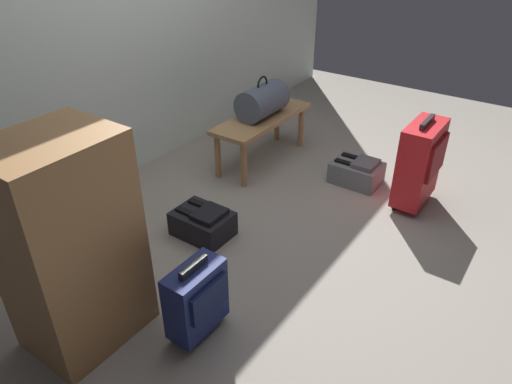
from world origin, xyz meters
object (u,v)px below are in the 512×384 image
object	(u,v)px
duffel_bag_slate	(262,101)
backpack_grey	(357,172)
backpack_dark	(203,223)
cell_phone	(279,102)
bench	(262,123)
suitcase_upright_red	(420,162)
side_cabinet	(70,246)
suitcase_small_navy	(197,298)

from	to	relation	value
duffel_bag_slate	backpack_grey	bearing A→B (deg)	-81.73
backpack_dark	cell_phone	bearing A→B (deg)	12.98
duffel_bag_slate	cell_phone	xyz separation A→B (m)	(0.34, 0.05, -0.13)
cell_phone	backpack_dark	bearing A→B (deg)	-167.02
bench	backpack_grey	size ratio (longest dim) A/B	2.63
bench	cell_phone	distance (m)	0.35
duffel_bag_slate	backpack_dark	xyz separation A→B (m)	(-1.12, -0.29, -0.45)
suitcase_upright_red	side_cabinet	xyz separation A→B (m)	(-2.17, 0.97, 0.20)
cell_phone	backpack_dark	world-z (taller)	cell_phone
bench	backpack_dark	bearing A→B (deg)	-165.58
side_cabinet	duffel_bag_slate	bearing A→B (deg)	9.39
bench	suitcase_upright_red	world-z (taller)	suitcase_upright_red
cell_phone	side_cabinet	distance (m)	2.47
duffel_bag_slate	side_cabinet	distance (m)	2.13
duffel_bag_slate	bench	bearing A→B (deg)	-180.00
bench	duffel_bag_slate	bearing A→B (deg)	0.00
duffel_bag_slate	side_cabinet	world-z (taller)	side_cabinet
bench	side_cabinet	world-z (taller)	side_cabinet
duffel_bag_slate	backpack_grey	world-z (taller)	duffel_bag_slate
suitcase_upright_red	backpack_grey	distance (m)	0.54
suitcase_small_navy	suitcase_upright_red	bearing A→B (deg)	-14.59
suitcase_small_navy	duffel_bag_slate	bearing A→B (deg)	24.86
suitcase_upright_red	side_cabinet	bearing A→B (deg)	156.00
bench	backpack_dark	world-z (taller)	bench
bench	side_cabinet	xyz separation A→B (m)	(-2.10, -0.35, 0.20)
suitcase_upright_red	backpack_dark	world-z (taller)	suitcase_upright_red
suitcase_small_navy	backpack_dark	size ratio (longest dim) A/B	1.21
suitcase_small_navy	side_cabinet	bearing A→B (deg)	122.76
cell_phone	side_cabinet	size ratio (longest dim) A/B	0.13
backpack_grey	side_cabinet	bearing A→B (deg)	167.65
bench	suitcase_upright_red	bearing A→B (deg)	-86.96
bench	cell_phone	world-z (taller)	cell_phone
cell_phone	backpack_grey	size ratio (longest dim) A/B	0.38
duffel_bag_slate	suitcase_upright_red	bearing A→B (deg)	-86.99
bench	backpack_dark	distance (m)	1.18
backpack_dark	backpack_grey	bearing A→B (deg)	-23.74
suitcase_small_navy	backpack_dark	distance (m)	0.87
bench	suitcase_small_navy	bearing A→B (deg)	-155.13
cell_phone	backpack_grey	distance (m)	0.96
backpack_dark	backpack_grey	xyz separation A→B (m)	(1.24, -0.55, 0.00)
suitcase_upright_red	side_cabinet	distance (m)	2.38
duffel_bag_slate	side_cabinet	bearing A→B (deg)	-170.61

